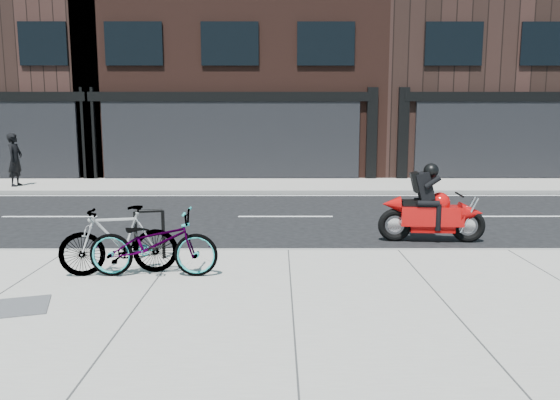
{
  "coord_description": "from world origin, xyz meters",
  "views": [
    {
      "loc": [
        -0.18,
        -11.63,
        2.55
      ],
      "look_at": [
        -0.15,
        -1.02,
        0.9
      ],
      "focal_mm": 35.0,
      "sensor_mm": 36.0,
      "label": 1
    }
  ],
  "objects_px": {
    "motorcycle": "(437,210)",
    "pedestrian": "(15,160)",
    "bicycle_front": "(154,243)",
    "utility_grate": "(17,307)",
    "bike_rack": "(149,230)",
    "bicycle_rear": "(119,240)"
  },
  "relations": [
    {
      "from": "utility_grate",
      "to": "bike_rack",
      "type": "bearing_deg",
      "value": 64.07
    },
    {
      "from": "motorcycle",
      "to": "utility_grate",
      "type": "distance_m",
      "value": 7.79
    },
    {
      "from": "bike_rack",
      "to": "motorcycle",
      "type": "distance_m",
      "value": 5.69
    },
    {
      "from": "bicycle_rear",
      "to": "pedestrian",
      "type": "bearing_deg",
      "value": -159.63
    },
    {
      "from": "bicycle_front",
      "to": "pedestrian",
      "type": "height_order",
      "value": "pedestrian"
    },
    {
      "from": "motorcycle",
      "to": "pedestrian",
      "type": "xyz_separation_m",
      "value": [
        -12.26,
        7.88,
        0.38
      ]
    },
    {
      "from": "bike_rack",
      "to": "bicycle_front",
      "type": "bearing_deg",
      "value": -73.46
    },
    {
      "from": "bike_rack",
      "to": "bicycle_rear",
      "type": "distance_m",
      "value": 0.94
    },
    {
      "from": "motorcycle",
      "to": "bicycle_front",
      "type": "bearing_deg",
      "value": -146.93
    },
    {
      "from": "motorcycle",
      "to": "utility_grate",
      "type": "bearing_deg",
      "value": -143.14
    },
    {
      "from": "bicycle_front",
      "to": "utility_grate",
      "type": "relative_size",
      "value": 2.59
    },
    {
      "from": "motorcycle",
      "to": "utility_grate",
      "type": "relative_size",
      "value": 2.88
    },
    {
      "from": "bike_rack",
      "to": "utility_grate",
      "type": "distance_m",
      "value": 2.68
    },
    {
      "from": "motorcycle",
      "to": "pedestrian",
      "type": "height_order",
      "value": "pedestrian"
    },
    {
      "from": "bike_rack",
      "to": "motorcycle",
      "type": "bearing_deg",
      "value": 18.77
    },
    {
      "from": "bicycle_rear",
      "to": "utility_grate",
      "type": "distance_m",
      "value": 1.8
    },
    {
      "from": "motorcycle",
      "to": "pedestrian",
      "type": "distance_m",
      "value": 14.58
    },
    {
      "from": "motorcycle",
      "to": "bicycle_rear",
      "type": "bearing_deg",
      "value": -150.02
    },
    {
      "from": "bike_rack",
      "to": "motorcycle",
      "type": "xyz_separation_m",
      "value": [
        5.39,
        1.83,
        0.02
      ]
    },
    {
      "from": "bike_rack",
      "to": "utility_grate",
      "type": "relative_size",
      "value": 1.14
    },
    {
      "from": "bicycle_front",
      "to": "utility_grate",
      "type": "xyz_separation_m",
      "value": [
        -1.44,
        -1.38,
        -0.5
      ]
    },
    {
      "from": "bicycle_front",
      "to": "bicycle_rear",
      "type": "distance_m",
      "value": 0.56
    }
  ]
}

